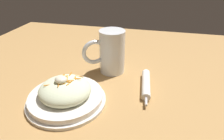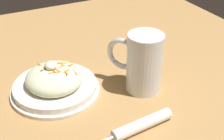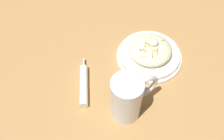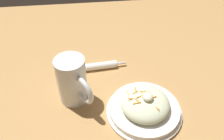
# 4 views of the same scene
# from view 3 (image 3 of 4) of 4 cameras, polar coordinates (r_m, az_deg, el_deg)

# --- Properties ---
(ground_plane) EXTENTS (1.43, 1.43, 0.00)m
(ground_plane) POSITION_cam_3_polar(r_m,az_deg,el_deg) (0.90, 2.79, 0.45)
(ground_plane) COLOR #B2844C
(salad_plate) EXTENTS (0.24, 0.24, 0.09)m
(salad_plate) POSITION_cam_3_polar(r_m,az_deg,el_deg) (0.92, 8.50, 3.91)
(salad_plate) COLOR white
(salad_plate) RESTS_ON ground_plane
(beer_mug) EXTENTS (0.14, 0.11, 0.16)m
(beer_mug) POSITION_cam_3_polar(r_m,az_deg,el_deg) (0.75, 3.59, -6.62)
(beer_mug) COLOR white
(beer_mug) RESTS_ON ground_plane
(napkin_roll) EXTENTS (0.04, 0.19, 0.03)m
(napkin_roll) POSITION_cam_3_polar(r_m,az_deg,el_deg) (0.85, -6.39, -3.35)
(napkin_roll) COLOR white
(napkin_roll) RESTS_ON ground_plane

